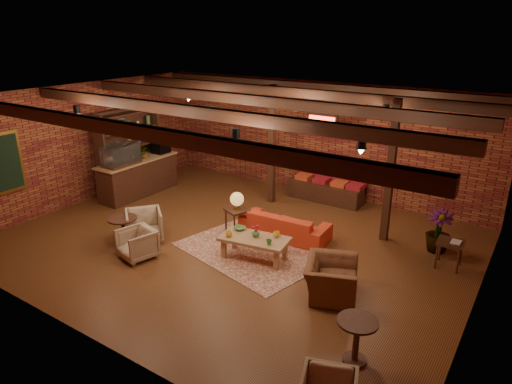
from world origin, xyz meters
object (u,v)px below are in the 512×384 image
Objects in this scene: armchair_a at (144,224)px; side_table_book at (451,243)px; coffee_table at (254,240)px; plant_tall at (445,190)px; round_table_left at (123,227)px; sofa at (285,225)px; side_table_lamp at (237,202)px; round_table_right at (357,334)px; armchair_right at (331,273)px; armchair_b at (137,242)px.

side_table_book is (6.02, 2.53, 0.12)m from armchair_a.
plant_tall reaches higher than coffee_table.
coffee_table reaches higher than round_table_left.
sofa is 2.04× the size of side_table_lamp.
side_table_lamp is 4.80m from round_table_right.
armchair_right is 0.37× the size of plant_tall.
armchair_b is 1.01× the size of round_table_right.
armchair_a is 4.49m from armchair_right.
coffee_table reaches higher than round_table_right.
sofa is at bearing -13.88° from armchair_a.
coffee_table is at bearing -141.55° from plant_tall.
round_table_right is at bearing -163.86° from armchair_right.
plant_tall reaches higher than round_table_right.
armchair_right is (4.67, 0.68, 0.01)m from round_table_left.
coffee_table is 2.59× the size of side_table_book.
armchair_b is (-2.06, -1.32, -0.08)m from coffee_table.
armchair_a is at bearing -157.16° from side_table_book.
sofa is 3.52m from side_table_book.
coffee_table is (-0.00, -1.27, 0.13)m from sofa.
armchair_right is at bearing 8.28° from round_table_left.
armchair_b is at bearing -147.36° from coffee_table.
coffee_table is 2.31× the size of round_table_left.
side_table_lamp is 1.45× the size of round_table_right.
armchair_right reaches higher than sofa.
armchair_b is 4.10m from armchair_right.
armchair_a reaches higher than round_table_right.
side_table_book is 1.12m from plant_tall.
armchair_a is at bearing 65.37° from round_table_left.
round_table_right is (4.00, -2.63, -0.30)m from side_table_lamp.
round_table_right is 0.25× the size of plant_tall.
round_table_left is 0.73m from armchair_b.
armchair_b is at bearing -104.50° from armchair_a.
round_table_left is at bearing -131.72° from side_table_lamp.
coffee_table is 1.91× the size of armchair_a.
sofa is 0.73× the size of plant_tall.
sofa is 2.94× the size of armchair_b.
armchair_right is (3.99, 0.92, 0.10)m from armchair_b.
coffee_table is 1.50× the size of side_table_lamp.
plant_tall is at bearing -162.16° from sofa.
armchair_a reaches higher than side_table_book.
side_table_lamp is 1.28× the size of armchair_a.
armchair_a is at bearing 72.79° from armchair_right.
round_table_right is at bearing 130.73° from sofa.
armchair_b is at bearing 48.05° from sofa.
armchair_right reaches higher than round_table_left.
coffee_table is at bearing -151.49° from side_table_book.
side_table_book is at bearing 28.51° from coffee_table.
armchair_a is 0.28× the size of plant_tall.
side_table_lamp is at bearing -158.56° from plant_tall.
armchair_b is 6.49m from plant_tall.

